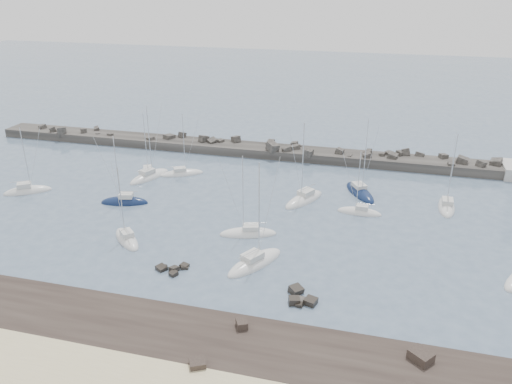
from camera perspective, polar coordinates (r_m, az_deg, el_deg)
ground at (r=71.97m, az=-4.01°, el=-5.55°), size 400.00×400.00×0.00m
rock_shelf at (r=55.12m, az=-11.35°, el=-16.26°), size 140.00×12.00×1.88m
rock_cluster_near at (r=65.95m, az=-9.51°, el=-8.70°), size 4.30×3.42×1.24m
rock_cluster_far at (r=59.77m, az=5.09°, el=-12.08°), size 3.95×4.03×1.64m
breakwater at (r=107.10m, az=-1.23°, el=4.63°), size 115.00×7.16×5.08m
sailboat_0 at (r=96.06m, az=-24.64°, el=0.05°), size 7.99×6.47×12.86m
sailboat_1 at (r=97.96m, az=-12.21°, el=2.16°), size 5.80×8.13×12.53m
sailboat_2 at (r=86.04m, az=-14.78°, el=-1.14°), size 8.21×4.20×12.70m
sailboat_3 at (r=95.79m, az=-12.08°, el=1.68°), size 6.13×9.60×14.62m
sailboat_4 at (r=96.28m, az=-8.44°, el=2.06°), size 8.22×6.16×12.66m
sailboat_5 at (r=74.09m, az=-14.54°, el=-5.28°), size 7.01×6.87×12.08m
sailboat_6 at (r=84.43m, az=5.51°, el=-0.91°), size 6.95×9.59×14.84m
sailboat_7 at (r=66.22m, az=-0.14°, el=-8.12°), size 7.31×9.78×15.11m
sailboat_8 at (r=88.75m, az=11.78°, el=-0.08°), size 7.00×9.45×14.52m
sailboat_9 at (r=81.40m, az=11.74°, el=-2.30°), size 7.10×2.45×11.22m
sailboat_10 at (r=87.33m, az=20.93°, el=-1.60°), size 3.05×8.54×13.43m
sailboat_13 at (r=73.31m, az=-0.90°, el=-4.79°), size 8.76×4.94×13.21m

